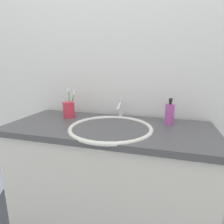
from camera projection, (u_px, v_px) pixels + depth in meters
name	position (u px, v px, depth m)	size (l,w,h in m)	color
tiled_wall_back	(120.00, 71.00, 1.36)	(2.45, 0.04, 2.40)	silver
vanity_counter	(109.00, 188.00, 1.25)	(1.25, 0.53, 0.88)	silver
sink_basin	(111.00, 134.00, 1.11)	(0.49, 0.49, 0.10)	white
faucet	(120.00, 107.00, 1.31)	(0.02, 0.14, 0.14)	silver
toothbrush_cup	(69.00, 110.00, 1.33)	(0.08, 0.08, 0.11)	#D8334C
toothbrush_blue	(73.00, 101.00, 1.34)	(0.03, 0.05, 0.19)	blue
toothbrush_yellow	(74.00, 102.00, 1.32)	(0.03, 0.01, 0.18)	yellow
toothbrush_white	(68.00, 101.00, 1.33)	(0.02, 0.02, 0.19)	white
toothbrush_green	(69.00, 100.00, 1.33)	(0.01, 0.03, 0.20)	green
soap_dispenser	(170.00, 114.00, 1.17)	(0.06, 0.06, 0.16)	#B24CA5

